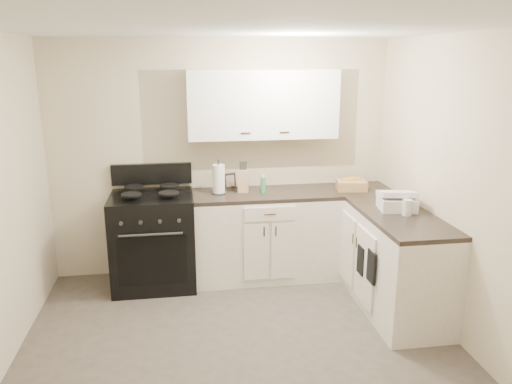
{
  "coord_description": "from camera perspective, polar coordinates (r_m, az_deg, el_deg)",
  "views": [
    {
      "loc": [
        -0.43,
        -3.47,
        2.29
      ],
      "look_at": [
        0.23,
        0.85,
        1.12
      ],
      "focal_mm": 35.0,
      "sensor_mm": 36.0,
      "label": 1
    }
  ],
  "objects": [
    {
      "name": "floor",
      "position": [
        4.18,
        -1.45,
        -18.27
      ],
      "size": [
        3.6,
        3.6,
        0.0
      ],
      "primitive_type": "plane",
      "color": "#473F38",
      "rests_on": "ground"
    },
    {
      "name": "picture_frame",
      "position": [
        5.39,
        -2.97,
        1.31
      ],
      "size": [
        0.14,
        0.08,
        0.16
      ],
      "primitive_type": "cube",
      "rotation": [
        -0.14,
        0.0,
        0.37
      ],
      "color": "black",
      "rests_on": "countertop_back"
    },
    {
      "name": "stove",
      "position": [
        5.28,
        -11.59,
        -5.64
      ],
      "size": [
        0.83,
        0.71,
        1.01
      ],
      "primitive_type": "cube",
      "color": "black",
      "rests_on": "floor"
    },
    {
      "name": "wall_front",
      "position": [
        2.02,
        5.12,
        -16.2
      ],
      "size": [
        3.6,
        0.0,
        3.6
      ],
      "primitive_type": "plane",
      "rotation": [
        -1.57,
        0.0,
        0.0
      ],
      "color": "beige",
      "rests_on": "ground"
    },
    {
      "name": "upper_cabinets",
      "position": [
        5.21,
        0.78,
        9.99
      ],
      "size": [
        1.55,
        0.3,
        0.7
      ],
      "primitive_type": "cube",
      "color": "white",
      "rests_on": "wall_back"
    },
    {
      "name": "base_cabinets_right",
      "position": [
        5.08,
        14.39,
        -6.79
      ],
      "size": [
        0.6,
        1.9,
        0.9
      ],
      "primitive_type": "cube",
      "color": "silver",
      "rests_on": "floor"
    },
    {
      "name": "paper_towel",
      "position": [
        5.17,
        -4.28,
        1.48
      ],
      "size": [
        0.16,
        0.16,
        0.3
      ],
      "primitive_type": "cylinder",
      "rotation": [
        0.0,
        0.0,
        -0.32
      ],
      "color": "white",
      "rests_on": "countertop_back"
    },
    {
      "name": "countertop_back",
      "position": [
        5.23,
        1.01,
        -0.25
      ],
      "size": [
        1.55,
        0.6,
        0.04
      ],
      "primitive_type": "cube",
      "color": "black",
      "rests_on": "base_cabinets_back"
    },
    {
      "name": "countertop_grill",
      "position": [
        4.8,
        15.81,
        -1.25
      ],
      "size": [
        0.37,
        0.35,
        0.12
      ],
      "primitive_type": "cube",
      "rotation": [
        0.0,
        0.0,
        -0.17
      ],
      "color": "white",
      "rests_on": "countertop_right"
    },
    {
      "name": "countertop_right",
      "position": [
        4.93,
        14.74,
        -1.7
      ],
      "size": [
        0.6,
        1.9,
        0.04
      ],
      "primitive_type": "cube",
      "color": "black",
      "rests_on": "base_cabinets_right"
    },
    {
      "name": "wall_right",
      "position": [
        4.26,
        23.23,
        -0.44
      ],
      "size": [
        0.0,
        3.6,
        3.6
      ],
      "primitive_type": "plane",
      "rotation": [
        1.57,
        0.0,
        -1.57
      ],
      "color": "beige",
      "rests_on": "ground"
    },
    {
      "name": "glass_jar",
      "position": [
        4.64,
        16.9,
        -1.7
      ],
      "size": [
        0.1,
        0.1,
        0.14
      ],
      "primitive_type": "cylinder",
      "rotation": [
        0.0,
        0.0,
        0.24
      ],
      "color": "silver",
      "rests_on": "countertop_right"
    },
    {
      "name": "knife_block",
      "position": [
        5.21,
        -1.47,
        1.26
      ],
      "size": [
        0.12,
        0.12,
        0.23
      ],
      "primitive_type": "cube",
      "rotation": [
        0.0,
        0.0,
        -0.21
      ],
      "color": "tan",
      "rests_on": "countertop_back"
    },
    {
      "name": "ceiling",
      "position": [
        3.51,
        -1.73,
        18.36
      ],
      "size": [
        3.6,
        3.6,
        0.0
      ],
      "primitive_type": "plane",
      "color": "white",
      "rests_on": "wall_back"
    },
    {
      "name": "wall_back",
      "position": [
        5.39,
        -3.98,
        3.79
      ],
      "size": [
        3.6,
        0.0,
        3.6
      ],
      "primitive_type": "plane",
      "rotation": [
        1.57,
        0.0,
        0.0
      ],
      "color": "beige",
      "rests_on": "ground"
    },
    {
      "name": "oven_mitt_near",
      "position": [
        4.51,
        13.06,
        -8.32
      ],
      "size": [
        0.02,
        0.17,
        0.29
      ],
      "primitive_type": "cube",
      "color": "black",
      "rests_on": "base_cabinets_right"
    },
    {
      "name": "soap_bottle",
      "position": [
        5.19,
        0.82,
        0.81
      ],
      "size": [
        0.07,
        0.07,
        0.17
      ],
      "primitive_type": "cylinder",
      "rotation": [
        0.0,
        0.0,
        -0.42
      ],
      "color": "#3B9A5B",
      "rests_on": "countertop_back"
    },
    {
      "name": "wicker_basket",
      "position": [
        5.4,
        10.86,
        0.74
      ],
      "size": [
        0.33,
        0.25,
        0.1
      ],
      "primitive_type": "cube",
      "rotation": [
        0.0,
        0.0,
        -0.15
      ],
      "color": "tan",
      "rests_on": "countertop_right"
    },
    {
      "name": "oven_mitt_far",
      "position": [
        4.75,
        11.9,
        -7.64
      ],
      "size": [
        0.02,
        0.15,
        0.27
      ],
      "primitive_type": "cube",
      "color": "black",
      "rests_on": "base_cabinets_right"
    },
    {
      "name": "base_cabinets_back",
      "position": [
        5.37,
        0.99,
        -5.09
      ],
      "size": [
        1.55,
        0.6,
        0.9
      ],
      "primitive_type": "cube",
      "color": "silver",
      "rests_on": "floor"
    }
  ]
}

